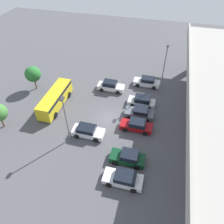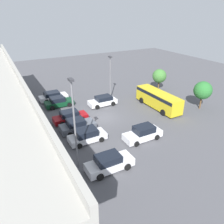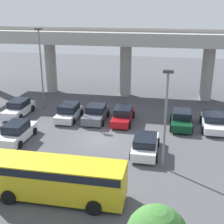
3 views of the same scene
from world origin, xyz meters
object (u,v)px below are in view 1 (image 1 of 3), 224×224
(lamp_post_mid_lot, at_px, (164,67))
(parked_car_2, at_px, (142,101))
(parked_car_1, at_px, (111,86))
(parked_car_7, at_px, (124,178))
(tree_front_left, at_px, (33,74))
(parked_car_6, at_px, (128,157))
(lamp_post_near_aisle, at_px, (66,117))
(parked_car_3, at_px, (140,113))
(parked_car_4, at_px, (137,125))
(parked_car_0, at_px, (147,82))
(parked_car_5, at_px, (88,131))
(shuttle_bus, at_px, (55,98))

(lamp_post_mid_lot, bearing_deg, parked_car_2, -34.01)
(parked_car_1, bearing_deg, parked_car_2, -24.79)
(parked_car_7, distance_m, tree_front_left, 23.68)
(tree_front_left, bearing_deg, parked_car_6, 59.34)
(tree_front_left, bearing_deg, lamp_post_near_aisle, 47.06)
(parked_car_1, xyz_separation_m, parked_car_3, (5.56, 6.03, -0.05))
(lamp_post_near_aisle, distance_m, lamp_post_mid_lot, 17.49)
(parked_car_4, xyz_separation_m, lamp_post_mid_lot, (-9.38, 2.41, 4.40))
(parked_car_3, relative_size, lamp_post_mid_lot, 0.49)
(parked_car_0, relative_size, parked_car_7, 1.02)
(parked_car_4, relative_size, parked_car_5, 1.03)
(parked_car_5, bearing_deg, parked_car_3, 41.37)
(parked_car_0, xyz_separation_m, parked_car_5, (14.01, -6.28, -0.04))
(parked_car_5, bearing_deg, lamp_post_mid_lot, 54.33)
(parked_car_2, bearing_deg, parked_car_5, 53.61)
(parked_car_0, distance_m, lamp_post_mid_lot, 5.33)
(lamp_post_near_aisle, bearing_deg, parked_car_7, 62.51)
(parked_car_1, bearing_deg, lamp_post_mid_lot, 7.05)
(parked_car_6, relative_size, lamp_post_near_aisle, 0.59)
(parked_car_7, relative_size, shuttle_bus, 0.54)
(parked_car_6, height_order, lamp_post_mid_lot, lamp_post_mid_lot)
(parked_car_6, height_order, lamp_post_near_aisle, lamp_post_near_aisle)
(parked_car_0, xyz_separation_m, tree_front_left, (5.79, -18.81, 2.17))
(shuttle_bus, relative_size, lamp_post_mid_lot, 0.95)
(parked_car_6, bearing_deg, shuttle_bus, -30.03)
(shuttle_bus, bearing_deg, parked_car_0, -55.38)
(parked_car_2, relative_size, parked_car_7, 0.96)
(lamp_post_near_aisle, bearing_deg, tree_front_left, -132.94)
(tree_front_left, bearing_deg, parked_car_4, 74.03)
(parked_car_4, bearing_deg, parked_car_2, -88.67)
(parked_car_5, bearing_deg, parked_car_6, -25.00)
(lamp_post_near_aisle, relative_size, tree_front_left, 1.69)
(parked_car_1, bearing_deg, parked_car_3, -42.69)
(parked_car_7, bearing_deg, parked_car_1, -70.49)
(lamp_post_mid_lot, bearing_deg, parked_car_6, -9.40)
(parked_car_0, distance_m, parked_car_5, 15.36)
(parked_car_3, height_order, tree_front_left, tree_front_left)
(parked_car_6, xyz_separation_m, shuttle_bus, (-7.71, -13.33, 0.75))
(parked_car_1, relative_size, parked_car_2, 1.07)
(parked_car_6, bearing_deg, parked_car_4, -90.90)
(parked_car_0, distance_m, parked_car_2, 5.58)
(parked_car_0, bearing_deg, parked_car_5, 65.87)
(parked_car_1, height_order, tree_front_left, tree_front_left)
(parked_car_2, distance_m, parked_car_6, 11.35)
(parked_car_4, bearing_deg, lamp_post_mid_lot, -104.42)
(tree_front_left, bearing_deg, parked_car_0, 107.11)
(parked_car_7, bearing_deg, parked_car_2, -89.44)
(parked_car_1, height_order, parked_car_6, parked_car_1)
(parked_car_2, height_order, parked_car_4, parked_car_2)
(parked_car_1, bearing_deg, parked_car_6, -67.13)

